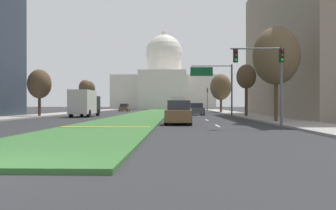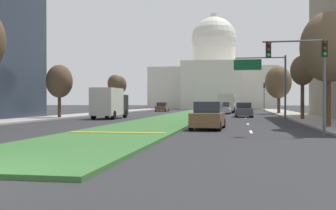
{
  "view_description": "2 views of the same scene",
  "coord_description": "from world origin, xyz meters",
  "views": [
    {
      "loc": [
        4.34,
        -7.11,
        1.54
      ],
      "look_at": [
        2.77,
        47.25,
        1.39
      ],
      "focal_mm": 35.61,
      "sensor_mm": 36.0,
      "label": 1
    },
    {
      "loc": [
        6.44,
        -8.86,
        1.84
      ],
      "look_at": [
        -2.95,
        46.09,
        1.34
      ],
      "focal_mm": 44.34,
      "sensor_mm": 36.0,
      "label": 2
    }
  ],
  "objects": [
    {
      "name": "street_tree_left_distant",
      "position": [
        -12.05,
        53.95,
        4.31
      ],
      "size": [
        2.26,
        2.26,
        5.82
      ],
      "color": "#4C3823",
      "rests_on": "ground_plane"
    },
    {
      "name": "street_tree_right_near",
      "position": [
        12.37,
        20.25,
        5.46
      ],
      "size": [
        3.78,
        3.78,
        7.84
      ],
      "color": "#4C3823",
      "rests_on": "ground_plane"
    },
    {
      "name": "city_bus",
      "position": [
        4.46,
        60.01,
        1.77
      ],
      "size": [
        2.62,
        11.0,
        2.95
      ],
      "color": "beige",
      "rests_on": "ground_plane"
    },
    {
      "name": "street_tree_left_far",
      "position": [
        -12.64,
        53.46,
        4.51
      ],
      "size": [
        2.27,
        2.27,
        5.99
      ],
      "color": "#4C3823",
      "rests_on": "ground_plane"
    },
    {
      "name": "sidewalk_right",
      "position": [
        13.39,
        40.14,
        0.07
      ],
      "size": [
        4.0,
        90.31,
        0.15
      ],
      "primitive_type": "cube",
      "color": "#9E9991",
      "rests_on": "ground_plane"
    },
    {
      "name": "sedan_distant",
      "position": [
        4.31,
        51.58,
        0.81
      ],
      "size": [
        2.06,
        4.43,
        1.72
      ],
      "color": "#BCBCC1",
      "rests_on": "ground_plane"
    },
    {
      "name": "grass_median",
      "position": [
        0.0,
        45.15,
        0.07
      ],
      "size": [
        5.89,
        90.31,
        0.14
      ],
      "primitive_type": "cube",
      "color": "#386B33",
      "rests_on": "ground_plane"
    },
    {
      "name": "sedan_far_horizon",
      "position": [
        -7.13,
        64.26,
        0.77
      ],
      "size": [
        2.02,
        4.68,
        1.63
      ],
      "color": "brown",
      "rests_on": "ground_plane"
    },
    {
      "name": "street_tree_right_far",
      "position": [
        12.29,
        54.0,
        4.77
      ],
      "size": [
        2.86,
        2.86,
        6.62
      ],
      "color": "#4C3823",
      "rests_on": "ground_plane"
    },
    {
      "name": "box_truck_delivery",
      "position": [
        -6.99,
        33.08,
        1.68
      ],
      "size": [
        2.4,
        6.4,
        3.2
      ],
      "color": "black",
      "rests_on": "ground_plane"
    },
    {
      "name": "sedan_lead_stopped",
      "position": [
        4.47,
        18.32,
        0.84
      ],
      "size": [
        2.15,
        4.33,
        1.82
      ],
      "color": "brown",
      "rests_on": "ground_plane"
    },
    {
      "name": "traffic_light_near_right",
      "position": [
        10.05,
        14.06,
        3.8
      ],
      "size": [
        3.34,
        0.35,
        5.2
      ],
      "color": "#515456",
      "rests_on": "ground_plane"
    },
    {
      "name": "street_tree_right_mid",
      "position": [
        12.48,
        32.62,
        4.72
      ],
      "size": [
        2.3,
        2.3,
        6.25
      ],
      "color": "#4C3823",
      "rests_on": "ground_plane"
    },
    {
      "name": "ground_plane",
      "position": [
        0.0,
        50.17,
        0.0
      ],
      "size": [
        260.0,
        260.0,
        0.0
      ],
      "primitive_type": "plane",
      "color": "#2B2B2D"
    },
    {
      "name": "street_tree_left_mid",
      "position": [
        -12.13,
        32.07,
        3.91
      ],
      "size": [
        2.77,
        2.77,
        5.67
      ],
      "color": "#4C3823",
      "rests_on": "ground_plane"
    },
    {
      "name": "median_curb_nose",
      "position": [
        0.0,
        12.54,
        0.16
      ],
      "size": [
        5.3,
        0.5,
        0.04
      ],
      "primitive_type": "cube",
      "color": "gold",
      "rests_on": "grass_median"
    },
    {
      "name": "sidewalk_left",
      "position": [
        -13.39,
        40.14,
        0.07
      ],
      "size": [
        4.0,
        90.31,
        0.15
      ],
      "primitive_type": "cube",
      "color": "#9E9991",
      "rests_on": "ground_plane"
    },
    {
      "name": "street_tree_right_distant",
      "position": [
        12.07,
        52.83,
        4.61
      ],
      "size": [
        3.77,
        3.77,
        6.97
      ],
      "color": "#4C3823",
      "rests_on": "ground_plane"
    },
    {
      "name": "midrise_block_right",
      "position": [
        21.75,
        33.09,
        8.95
      ],
      "size": [
        12.73,
        28.0,
        17.91
      ],
      "primitive_type": "cube",
      "color": "gray",
      "rests_on": "ground_plane"
    },
    {
      "name": "lane_dashes_right",
      "position": [
        7.17,
        37.59,
        0.0
      ],
      "size": [
        0.16,
        46.39,
        0.01
      ],
      "color": "silver",
      "rests_on": "ground_plane"
    },
    {
      "name": "overhead_guide_sign",
      "position": [
        9.17,
        34.52,
        4.63
      ],
      "size": [
        5.27,
        0.2,
        6.5
      ],
      "color": "#515456",
      "rests_on": "ground_plane"
    },
    {
      "name": "traffic_light_far_right",
      "position": [
        10.89,
        66.44,
        3.31
      ],
      "size": [
        0.28,
        0.35,
        5.2
      ],
      "color": "#515456",
      "rests_on": "ground_plane"
    },
    {
      "name": "sedan_midblock",
      "position": [
        7.0,
        39.97,
        0.79
      ],
      "size": [
        2.09,
        4.35,
        1.69
      ],
      "color": "#4C5156",
      "rests_on": "ground_plane"
    },
    {
      "name": "capitol_building",
      "position": [
        0.0,
        99.55,
        7.91
      ],
      "size": [
        31.01,
        25.54,
        24.84
      ],
      "color": "silver",
      "rests_on": "ground_plane"
    }
  ]
}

